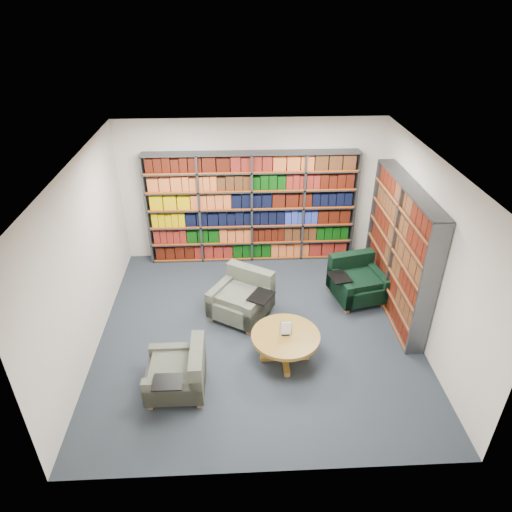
{
  "coord_description": "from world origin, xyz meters",
  "views": [
    {
      "loc": [
        -0.31,
        -5.74,
        4.79
      ],
      "look_at": [
        0.0,
        0.6,
        1.05
      ],
      "focal_mm": 32.0,
      "sensor_mm": 36.0,
      "label": 1
    }
  ],
  "objects_px": {
    "chair_green_right": "(355,282)",
    "chair_teal_front": "(181,374)",
    "chair_teal_left": "(244,298)",
    "coffee_table": "(285,340)"
  },
  "relations": [
    {
      "from": "chair_green_right",
      "to": "coffee_table",
      "type": "bearing_deg",
      "value": -132.01
    },
    {
      "from": "chair_teal_left",
      "to": "chair_green_right",
      "type": "height_order",
      "value": "chair_teal_left"
    },
    {
      "from": "chair_teal_left",
      "to": "coffee_table",
      "type": "relative_size",
      "value": 1.17
    },
    {
      "from": "chair_teal_front",
      "to": "coffee_table",
      "type": "xyz_separation_m",
      "value": [
        1.46,
        0.51,
        0.09
      ]
    },
    {
      "from": "coffee_table",
      "to": "chair_teal_left",
      "type": "bearing_deg",
      "value": 116.48
    },
    {
      "from": "chair_green_right",
      "to": "chair_teal_front",
      "type": "distance_m",
      "value": 3.55
    },
    {
      "from": "chair_teal_front",
      "to": "coffee_table",
      "type": "relative_size",
      "value": 0.91
    },
    {
      "from": "chair_teal_left",
      "to": "chair_teal_front",
      "type": "relative_size",
      "value": 1.29
    },
    {
      "from": "chair_teal_front",
      "to": "chair_green_right",
      "type": "bearing_deg",
      "value": 35.89
    },
    {
      "from": "chair_teal_front",
      "to": "chair_teal_left",
      "type": "bearing_deg",
      "value": 62.18
    }
  ]
}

